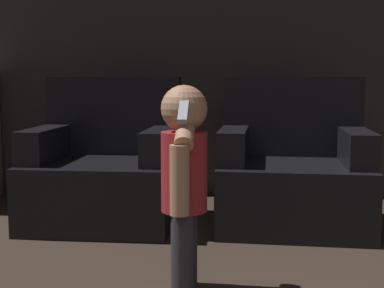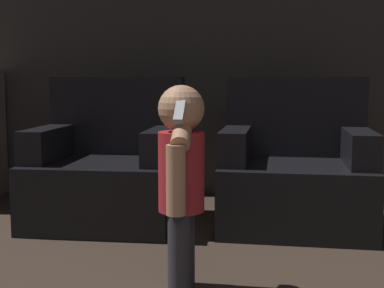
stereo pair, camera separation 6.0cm
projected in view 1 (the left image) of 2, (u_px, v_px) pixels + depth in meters
name	position (u px, v px, depth m)	size (l,w,h in m)	color
wall_back	(250.00, 25.00, 4.03)	(8.40, 0.05, 2.60)	#33302D
armchair_left	(106.00, 172.00, 3.36)	(0.91, 0.82, 0.91)	black
armchair_right	(293.00, 174.00, 3.29)	(0.94, 0.85, 0.91)	black
person_toddler	(184.00, 172.00, 2.20)	(0.19, 0.34, 0.87)	#28282D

